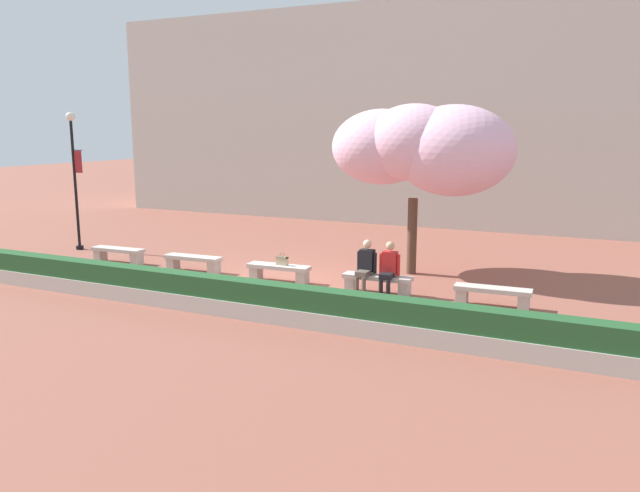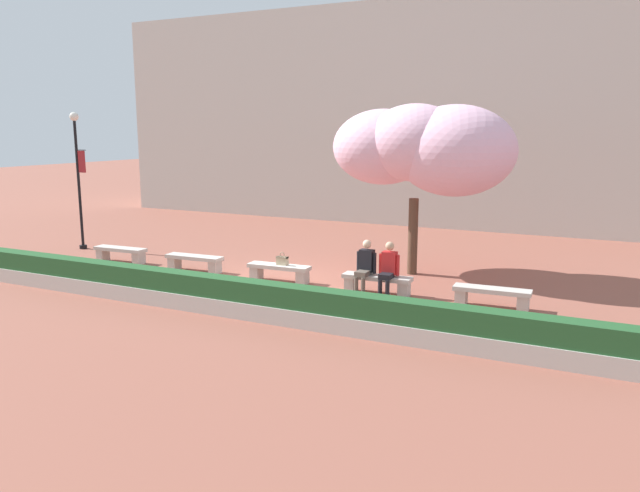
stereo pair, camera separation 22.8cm
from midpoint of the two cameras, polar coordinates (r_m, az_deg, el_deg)
name	(u,v)px [view 1 (the left image)]	position (r m, az deg, el deg)	size (l,w,h in m)	color
ground_plane	(279,282)	(16.24, -4.17, -3.28)	(100.00, 100.00, 0.00)	#8E5142
building_facade	(420,116)	(27.29, 8.91, 11.69)	(28.00, 4.00, 8.91)	#B7B2A8
stone_bench_west_end	(118,253)	(19.38, -18.30, -0.61)	(1.70, 0.50, 0.45)	#BCB7AD
stone_bench_near_west	(193,261)	(17.64, -11.88, -1.37)	(1.70, 0.50, 0.45)	#BCB7AD
stone_bench_center	(279,271)	(16.17, -4.19, -2.25)	(1.70, 0.50, 0.45)	#BCB7AD
stone_bench_near_east	(378,281)	(15.06, 4.85, -3.24)	(1.70, 0.50, 0.45)	#BCB7AD
stone_bench_east_end	(493,294)	(14.37, 15.06, -4.25)	(1.70, 0.50, 0.45)	#BCB7AD
person_seated_left	(366,264)	(15.02, 3.76, -1.70)	(0.51, 0.69, 1.29)	black
person_seated_right	(389,267)	(14.82, 5.87, -1.90)	(0.51, 0.69, 1.29)	black
handbag	(282,260)	(16.09, -3.89, -1.30)	(0.30, 0.15, 0.34)	tan
cherry_tree_main	(422,148)	(17.00, 8.91, 8.87)	(4.96, 3.18, 4.56)	#513828
lamp_post_with_banner	(74,169)	(21.73, -21.82, 6.58)	(0.54, 0.28, 4.43)	black
planter_hedge_foreground	(212,295)	(13.71, -10.35, -4.39)	(17.11, 0.50, 0.80)	#BCB7AD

